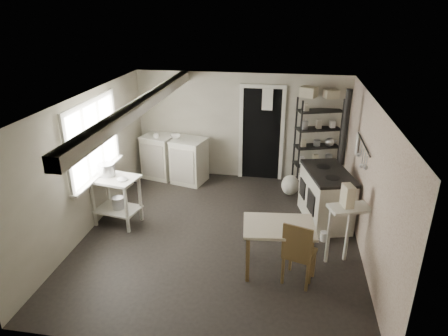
% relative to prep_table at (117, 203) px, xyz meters
% --- Properties ---
extents(floor, '(5.00, 5.00, 0.00)m').
position_rel_prep_table_xyz_m(floor, '(1.85, -0.10, -0.40)').
color(floor, black).
rests_on(floor, ground).
extents(ceiling, '(5.00, 5.00, 0.00)m').
position_rel_prep_table_xyz_m(ceiling, '(1.85, -0.10, 1.90)').
color(ceiling, silver).
rests_on(ceiling, wall_back).
extents(wall_back, '(4.50, 0.02, 2.30)m').
position_rel_prep_table_xyz_m(wall_back, '(1.85, 2.40, 0.75)').
color(wall_back, '#AFA995').
rests_on(wall_back, ground).
extents(wall_front, '(4.50, 0.02, 2.30)m').
position_rel_prep_table_xyz_m(wall_front, '(1.85, -2.60, 0.75)').
color(wall_front, '#AFA995').
rests_on(wall_front, ground).
extents(wall_left, '(0.02, 5.00, 2.30)m').
position_rel_prep_table_xyz_m(wall_left, '(-0.40, -0.10, 0.75)').
color(wall_left, '#AFA995').
rests_on(wall_left, ground).
extents(wall_right, '(0.02, 5.00, 2.30)m').
position_rel_prep_table_xyz_m(wall_right, '(4.10, -0.10, 0.75)').
color(wall_right, '#AFA995').
rests_on(wall_right, ground).
extents(window, '(0.12, 1.76, 1.28)m').
position_rel_prep_table_xyz_m(window, '(-0.37, 0.10, 1.10)').
color(window, silver).
rests_on(window, wall_left).
extents(doorway, '(0.96, 0.10, 2.08)m').
position_rel_prep_table_xyz_m(doorway, '(2.30, 2.37, 0.60)').
color(doorway, silver).
rests_on(doorway, ground).
extents(ceiling_beam, '(0.18, 5.00, 0.18)m').
position_rel_prep_table_xyz_m(ceiling_beam, '(0.65, -0.10, 1.80)').
color(ceiling_beam, silver).
rests_on(ceiling_beam, ceiling).
extents(wallpaper_panel, '(0.01, 5.00, 2.30)m').
position_rel_prep_table_xyz_m(wallpaper_panel, '(4.09, -0.10, 0.75)').
color(wallpaper_panel, beige).
rests_on(wallpaper_panel, wall_right).
extents(utensil_rail, '(0.06, 1.20, 0.44)m').
position_rel_prep_table_xyz_m(utensil_rail, '(4.04, 0.50, 1.15)').
color(utensil_rail, '#ADADAF').
rests_on(utensil_rail, wall_right).
extents(prep_table, '(0.85, 0.68, 0.88)m').
position_rel_prep_table_xyz_m(prep_table, '(0.00, 0.00, 0.00)').
color(prep_table, silver).
rests_on(prep_table, ground).
extents(stockpot, '(0.35, 0.35, 0.30)m').
position_rel_prep_table_xyz_m(stockpot, '(-0.16, 0.08, 0.54)').
color(stockpot, '#ADADAF').
rests_on(stockpot, prep_table).
extents(saucepan, '(0.21, 0.21, 0.10)m').
position_rel_prep_table_xyz_m(saucepan, '(0.18, -0.07, 0.45)').
color(saucepan, '#ADADAF').
rests_on(saucepan, prep_table).
extents(bucket, '(0.26, 0.26, 0.23)m').
position_rel_prep_table_xyz_m(bucket, '(0.01, 0.01, -0.02)').
color(bucket, '#ADADAF').
rests_on(bucket, prep_table).
extents(base_cabinets, '(1.57, 0.96, 0.96)m').
position_rel_prep_table_xyz_m(base_cabinets, '(0.46, 2.02, 0.06)').
color(base_cabinets, beige).
rests_on(base_cabinets, ground).
extents(mixing_bowl, '(0.39, 0.39, 0.07)m').
position_rel_prep_table_xyz_m(mixing_bowl, '(0.50, 2.01, 0.56)').
color(mixing_bowl, white).
rests_on(mixing_bowl, base_cabinets).
extents(counter_cup, '(0.16, 0.16, 0.09)m').
position_rel_prep_table_xyz_m(counter_cup, '(0.11, 1.93, 0.57)').
color(counter_cup, white).
rests_on(counter_cup, base_cabinets).
extents(shelf_rack, '(0.95, 0.61, 1.88)m').
position_rel_prep_table_xyz_m(shelf_rack, '(3.47, 2.21, 0.55)').
color(shelf_rack, black).
rests_on(shelf_rack, ground).
extents(shelf_jar, '(0.12, 0.12, 0.20)m').
position_rel_prep_table_xyz_m(shelf_jar, '(3.21, 2.17, 0.97)').
color(shelf_jar, white).
rests_on(shelf_jar, shelf_rack).
extents(storage_box_a, '(0.37, 0.36, 0.20)m').
position_rel_prep_table_xyz_m(storage_box_a, '(3.22, 2.27, 1.61)').
color(storage_box_a, beige).
rests_on(storage_box_a, shelf_rack).
extents(storage_box_b, '(0.32, 0.31, 0.16)m').
position_rel_prep_table_xyz_m(storage_box_b, '(3.65, 2.23, 1.59)').
color(storage_box_b, beige).
rests_on(storage_box_b, shelf_rack).
extents(stove, '(0.94, 1.33, 0.95)m').
position_rel_prep_table_xyz_m(stove, '(3.59, 0.70, 0.04)').
color(stove, beige).
rests_on(stove, ground).
extents(stovepipe, '(0.13, 0.13, 1.41)m').
position_rel_prep_table_xyz_m(stovepipe, '(3.85, 1.19, 1.19)').
color(stovepipe, black).
rests_on(stovepipe, stove).
extents(side_ledge, '(0.67, 0.50, 0.91)m').
position_rel_prep_table_xyz_m(side_ledge, '(3.80, -0.49, 0.03)').
color(side_ledge, silver).
rests_on(side_ledge, ground).
extents(oats_box, '(0.19, 0.25, 0.33)m').
position_rel_prep_table_xyz_m(oats_box, '(3.76, -0.47, 0.61)').
color(oats_box, beige).
rests_on(oats_box, side_ledge).
extents(work_table, '(1.06, 0.79, 0.75)m').
position_rel_prep_table_xyz_m(work_table, '(2.82, -0.90, -0.02)').
color(work_table, beige).
rests_on(work_table, ground).
extents(table_cup, '(0.13, 0.13, 0.09)m').
position_rel_prep_table_xyz_m(table_cup, '(3.01, -1.05, 0.41)').
color(table_cup, white).
rests_on(table_cup, work_table).
extents(chair, '(0.51, 0.52, 0.97)m').
position_rel_prep_table_xyz_m(chair, '(3.12, -1.08, 0.08)').
color(chair, brown).
rests_on(chair, ground).
extents(flour_sack, '(0.38, 0.33, 0.42)m').
position_rel_prep_table_xyz_m(flour_sack, '(2.98, 1.62, -0.16)').
color(flour_sack, silver).
rests_on(flour_sack, ground).
extents(floor_crock, '(0.16, 0.16, 0.16)m').
position_rel_prep_table_xyz_m(floor_crock, '(3.55, 0.01, -0.33)').
color(floor_crock, white).
rests_on(floor_crock, ground).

